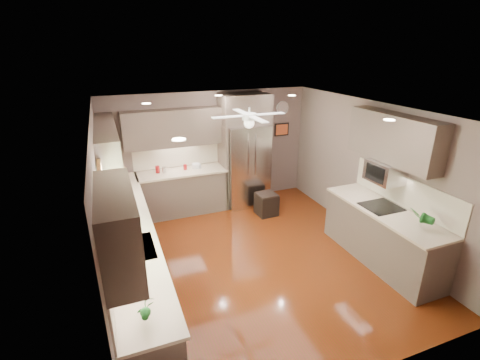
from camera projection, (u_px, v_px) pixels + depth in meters
floor at (255, 258)px, 5.91m from camera, size 5.00×5.00×0.00m
ceiling at (257, 111)px, 5.01m from camera, size 5.00×5.00×0.00m
wall_back at (210, 149)px, 7.63m from camera, size 4.50×0.00×4.50m
wall_front at (363, 286)px, 3.29m from camera, size 4.50×0.00×4.50m
wall_left at (104, 214)px, 4.69m from camera, size 0.00×5.00×5.00m
wall_right at (371, 173)px, 6.22m from camera, size 0.00×5.00×5.00m
canister_a at (158, 169)px, 7.08m from camera, size 0.09×0.09×0.14m
canister_b at (164, 170)px, 7.09m from camera, size 0.10×0.10×0.12m
canister_d at (185, 167)px, 7.28m from camera, size 0.09×0.09×0.11m
soap_bottle at (121, 225)px, 4.87m from camera, size 0.10×0.11×0.17m
potted_plant_left at (146, 306)px, 3.25m from camera, size 0.18×0.14×0.31m
potted_plant_right at (421, 216)px, 4.91m from camera, size 0.24×0.21×0.36m
bowl at (197, 167)px, 7.37m from camera, size 0.26×0.26×0.05m
left_run at (132, 252)px, 5.20m from camera, size 0.65×4.70×1.45m
back_run at (182, 191)px, 7.40m from camera, size 1.85×0.65×1.45m
uppers at (197, 146)px, 5.60m from camera, size 4.50×4.70×0.95m
window at (104, 209)px, 4.16m from camera, size 0.05×1.12×0.92m
sink at (134, 250)px, 4.49m from camera, size 0.50×0.70×0.32m
refrigerator at (245, 153)px, 7.59m from camera, size 1.06×0.75×2.45m
right_run at (382, 234)px, 5.70m from camera, size 0.70×2.20×1.45m
microwave at (385, 172)px, 5.59m from camera, size 0.43×0.55×0.34m
ceiling_fan at (249, 118)px, 5.33m from camera, size 1.18×1.18×0.32m
recessed_lights at (244, 107)px, 5.34m from camera, size 2.84×3.14×0.01m
wall_clock at (283, 108)px, 7.92m from camera, size 0.30×0.03×0.30m
framed_print at (282, 130)px, 8.10m from camera, size 0.36×0.03×0.30m
stool at (266, 204)px, 7.37m from camera, size 0.43×0.43×0.48m
paper_towel at (141, 283)px, 3.59m from camera, size 0.13×0.13×0.32m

